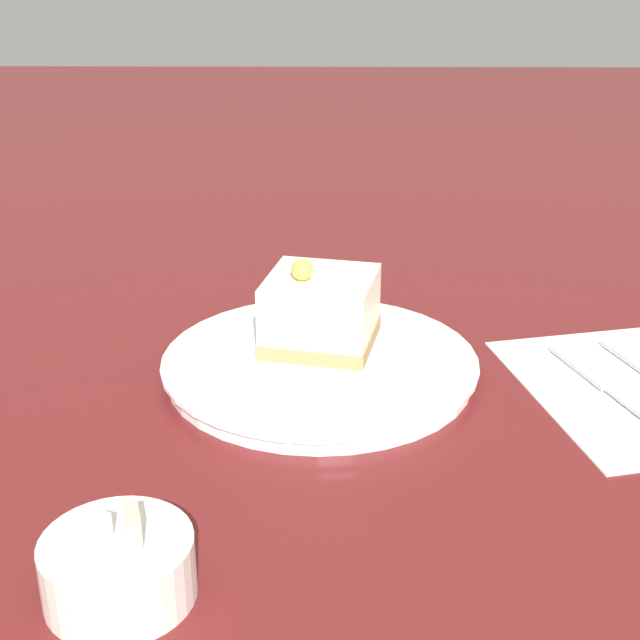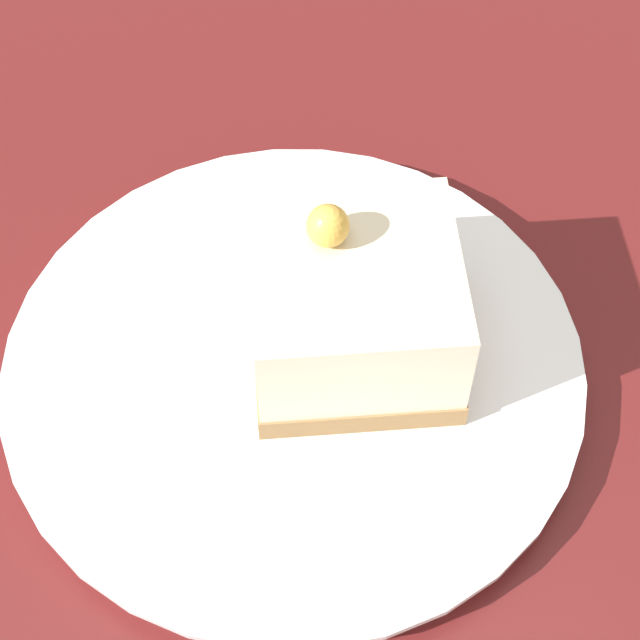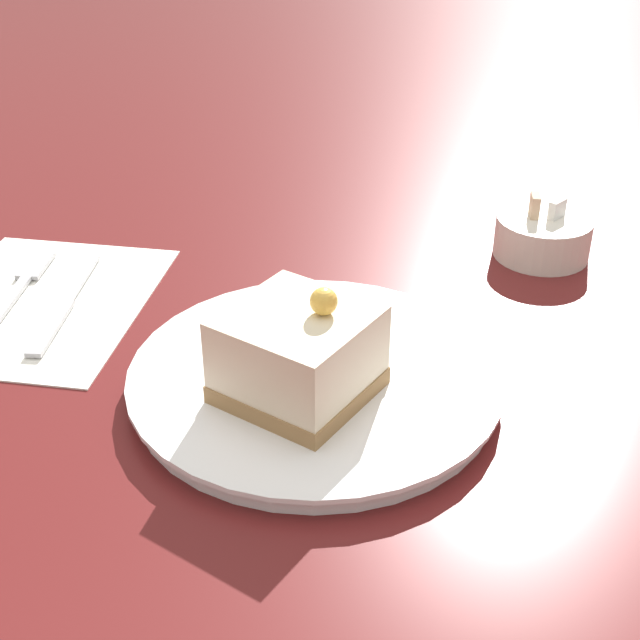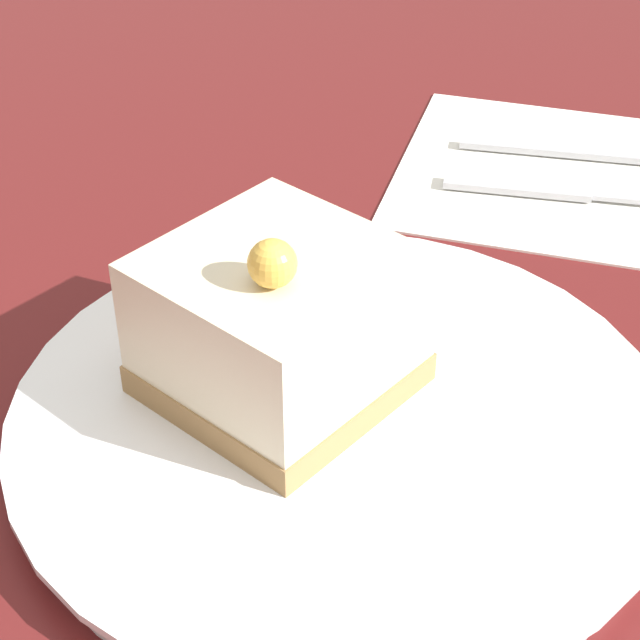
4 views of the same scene
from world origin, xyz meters
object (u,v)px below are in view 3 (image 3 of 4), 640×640
object	(u,v)px
cake_slice	(298,354)
fork	(19,288)
plate	(315,379)
knife	(61,311)
sugar_bowl	(543,236)

from	to	relation	value
cake_slice	fork	bearing A→B (deg)	179.90
cake_slice	fork	distance (m)	0.32
cake_slice	fork	xyz separation A→B (m)	(-0.31, 0.07, -0.05)
plate	knife	bearing A→B (deg)	176.27
fork	sugar_bowl	bearing A→B (deg)	13.11
cake_slice	sugar_bowl	xyz separation A→B (m)	(0.12, 0.32, -0.03)
plate	knife	world-z (taller)	plate
knife	sugar_bowl	size ratio (longest dim) A/B	1.83
fork	knife	world-z (taller)	same
fork	cake_slice	bearing A→B (deg)	-30.23
plate	fork	size ratio (longest dim) A/B	1.68
sugar_bowl	knife	bearing A→B (deg)	-142.70
cake_slice	sugar_bowl	size ratio (longest dim) A/B	1.25
plate	sugar_bowl	world-z (taller)	sugar_bowl
fork	sugar_bowl	size ratio (longest dim) A/B	1.84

